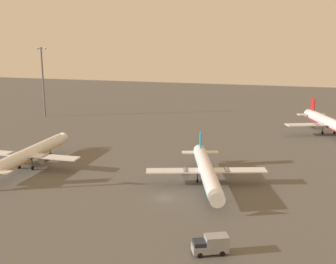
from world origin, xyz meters
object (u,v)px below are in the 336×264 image
Objects in this scene: airplane_taxiway_distant at (207,171)px; airplane_far_stand at (332,124)px; airplane_terminal_side at (29,154)px; catering_truck at (211,244)px; apron_light_east at (43,78)px.

airplane_taxiway_distant is 67.15m from airplane_far_stand.
airplane_terminal_side is 0.93× the size of airplane_far_stand.
catering_truck is at bearing 84.79° from airplane_taxiway_distant.
airplane_far_stand is 112.39m from apron_light_east.
catering_truck is (6.32, -30.58, -1.85)m from airplane_taxiway_distant.
airplane_taxiway_distant is 0.90× the size of airplane_far_stand.
airplane_far_stand is (31.99, 59.04, 0.46)m from airplane_taxiway_distant.
catering_truck is (-25.67, -89.62, -2.30)m from airplane_far_stand.
apron_light_east is (-85.96, 94.53, 14.45)m from catering_truck.
airplane_far_stand is at bearing -39.30° from catering_truck.
airplane_far_stand is (78.42, 58.00, 0.40)m from airplane_terminal_side.
airplane_terminal_side is 5.85× the size of catering_truck.
airplane_terminal_side reaches higher than airplane_taxiway_distant.
airplane_taxiway_distant is at bearing -38.76° from apron_light_east.
apron_light_east is (-111.63, 4.91, 12.14)m from airplane_far_stand.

